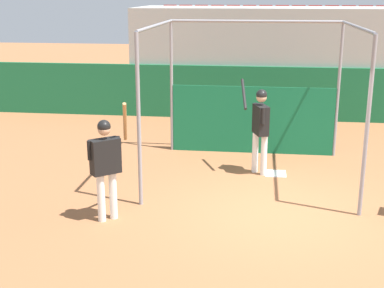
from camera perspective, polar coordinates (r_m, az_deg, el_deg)
name	(u,v)px	position (r m, az deg, el deg)	size (l,w,h in m)	color
ground_plane	(278,213)	(9.51, 9.18, -7.24)	(60.00, 60.00, 0.00)	#935B38
outfield_wall	(273,93)	(16.13, 8.60, 5.36)	(24.00, 0.12, 1.59)	#196038
bleacher_section	(273,58)	(17.65, 8.61, 9.01)	(8.70, 3.20, 3.27)	#9E9E99
batting_cage	(253,104)	(12.03, 6.48, 4.27)	(3.91, 3.58, 3.10)	gray
home_plate	(275,173)	(11.45, 8.89, -3.13)	(0.44, 0.44, 0.02)	white
player_batter	(260,123)	(11.14, 7.28, 2.24)	(0.63, 0.83, 1.93)	white
player_waiting	(106,160)	(8.88, -9.15, -1.73)	(0.66, 0.75, 2.03)	white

